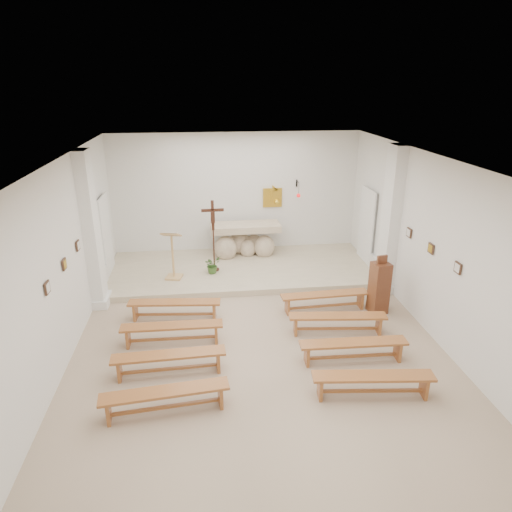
{
  "coord_description": "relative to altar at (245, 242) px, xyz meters",
  "views": [
    {
      "loc": [
        -0.95,
        -7.74,
        4.81
      ],
      "look_at": [
        0.17,
        1.6,
        1.17
      ],
      "focal_mm": 32.0,
      "sensor_mm": 36.0,
      "label": 1
    }
  ],
  "objects": [
    {
      "name": "station_frame_left_front",
      "position": [
        -3.65,
        -5.2,
        1.19
      ],
      "size": [
        0.03,
        0.2,
        0.2
      ],
      "primitive_type": "cube",
      "color": "#3F281B",
      "rests_on": "wall_left"
    },
    {
      "name": "bench_right_second",
      "position": [
        1.46,
        -4.3,
        -0.22
      ],
      "size": [
        1.98,
        0.51,
        0.41
      ],
      "rotation": [
        0.0,
        0.0,
        -0.11
      ],
      "color": "#96522B",
      "rests_on": "ground"
    },
    {
      "name": "crucifix_stand",
      "position": [
        -0.9,
        -1.05,
        0.7
      ],
      "size": [
        0.57,
        0.25,
        1.87
      ],
      "rotation": [
        0.0,
        0.0,
        0.03
      ],
      "color": "#3A1F12",
      "rests_on": "sanctuary_platform"
    },
    {
      "name": "bench_left_fourth",
      "position": [
        -1.82,
        -6.3,
        -0.22
      ],
      "size": [
        1.98,
        0.51,
        0.41
      ],
      "rotation": [
        0.0,
        0.0,
        0.1
      ],
      "color": "#96522B",
      "rests_on": "ground"
    },
    {
      "name": "donation_pedestal",
      "position": [
        2.61,
        -3.5,
        0.06
      ],
      "size": [
        0.41,
        0.41,
        1.34
      ],
      "rotation": [
        0.0,
        0.0,
        0.18
      ],
      "color": "brown",
      "rests_on": "ground"
    },
    {
      "name": "ceiling",
      "position": [
        -0.18,
        -4.4,
        2.96
      ],
      "size": [
        7.0,
        10.0,
        0.02
      ],
      "primitive_type": "cube",
      "color": "silver",
      "rests_on": "wall_back"
    },
    {
      "name": "station_frame_right_mid",
      "position": [
        3.29,
        -4.2,
        1.19
      ],
      "size": [
        0.03,
        0.2,
        0.2
      ],
      "primitive_type": "cube",
      "color": "#3F281B",
      "rests_on": "wall_right"
    },
    {
      "name": "sanctuary_lamp",
      "position": [
        1.57,
        0.31,
        1.28
      ],
      "size": [
        0.11,
        0.36,
        0.44
      ],
      "color": "black",
      "rests_on": "wall_back"
    },
    {
      "name": "station_frame_right_front",
      "position": [
        3.29,
        -5.2,
        1.19
      ],
      "size": [
        0.03,
        0.2,
        0.2
      ],
      "primitive_type": "cube",
      "color": "#3F281B",
      "rests_on": "wall_right"
    },
    {
      "name": "bench_right_front",
      "position": [
        1.46,
        -3.3,
        -0.22
      ],
      "size": [
        1.97,
        0.4,
        0.41
      ],
      "rotation": [
        0.0,
        0.0,
        0.05
      ],
      "color": "#96522B",
      "rests_on": "ground"
    },
    {
      "name": "radiator_left",
      "position": [
        -3.61,
        -1.7,
        -0.26
      ],
      "size": [
        0.1,
        0.85,
        0.52
      ],
      "primitive_type": "cube",
      "color": "silver",
      "rests_on": "ground"
    },
    {
      "name": "station_frame_left_mid",
      "position": [
        -3.65,
        -4.2,
        1.19
      ],
      "size": [
        0.03,
        0.2,
        0.2
      ],
      "primitive_type": "cube",
      "color": "#3F281B",
      "rests_on": "wall_left"
    },
    {
      "name": "station_frame_left_rear",
      "position": [
        -3.65,
        -3.2,
        1.19
      ],
      "size": [
        0.03,
        0.2,
        0.2
      ],
      "primitive_type": "cube",
      "color": "#3F281B",
      "rests_on": "wall_left"
    },
    {
      "name": "bench_left_front",
      "position": [
        -1.82,
        -3.3,
        -0.22
      ],
      "size": [
        1.98,
        0.5,
        0.41
      ],
      "rotation": [
        0.0,
        0.0,
        -0.1
      ],
      "color": "#96522B",
      "rests_on": "ground"
    },
    {
      "name": "gold_wall_relief",
      "position": [
        0.87,
        0.56,
        1.12
      ],
      "size": [
        0.55,
        0.04,
        0.55
      ],
      "primitive_type": "cube",
      "color": "gold",
      "rests_on": "wall_back"
    },
    {
      "name": "ground",
      "position": [
        -0.18,
        -4.4,
        -0.53
      ],
      "size": [
        7.0,
        10.0,
        0.0
      ],
      "primitive_type": "cube",
      "color": "tan",
      "rests_on": "ground"
    },
    {
      "name": "potted_plant",
      "position": [
        -0.96,
        -1.23,
        -0.16
      ],
      "size": [
        0.54,
        0.53,
        0.45
      ],
      "primitive_type": "imported",
      "rotation": [
        0.0,
        0.0,
        0.71
      ],
      "color": "#365C25",
      "rests_on": "sanctuary_platform"
    },
    {
      "name": "bench_right_third",
      "position": [
        1.46,
        -5.3,
        -0.22
      ],
      "size": [
        1.96,
        0.37,
        0.41
      ],
      "rotation": [
        0.0,
        0.0,
        -0.03
      ],
      "color": "#96522B",
      "rests_on": "ground"
    },
    {
      "name": "lectern",
      "position": [
        -1.93,
        -1.45,
        0.24
      ],
      "size": [
        0.52,
        0.46,
        1.27
      ],
      "rotation": [
        0.0,
        0.0,
        -0.21
      ],
      "color": "tan",
      "rests_on": "sanctuary_platform"
    },
    {
      "name": "bench_left_third",
      "position": [
        -1.82,
        -5.3,
        -0.22
      ],
      "size": [
        1.97,
        0.39,
        0.41
      ],
      "rotation": [
        0.0,
        0.0,
        0.04
      ],
      "color": "#96522B",
      "rests_on": "ground"
    },
    {
      "name": "wall_back",
      "position": [
        -0.18,
        0.59,
        1.22
      ],
      "size": [
        7.0,
        0.02,
        3.5
      ],
      "primitive_type": "cube",
      "color": "silver",
      "rests_on": "ground"
    },
    {
      "name": "sanctuary_platform",
      "position": [
        -0.18,
        -0.9,
        -0.46
      ],
      "size": [
        6.98,
        3.0,
        0.15
      ],
      "primitive_type": "cube",
      "color": "beige",
      "rests_on": "ground"
    },
    {
      "name": "wall_right",
      "position": [
        3.31,
        -4.4,
        1.22
      ],
      "size": [
        0.02,
        10.0,
        3.5
      ],
      "primitive_type": "cube",
      "color": "silver",
      "rests_on": "ground"
    },
    {
      "name": "pilaster_right",
      "position": [
        3.19,
        -2.4,
        1.22
      ],
      "size": [
        0.26,
        0.55,
        3.5
      ],
      "primitive_type": "cube",
      "color": "white",
      "rests_on": "ground"
    },
    {
      "name": "pilaster_left",
      "position": [
        -3.55,
        -2.4,
        1.22
      ],
      "size": [
        0.26,
        0.55,
        3.5
      ],
      "primitive_type": "cube",
      "color": "white",
      "rests_on": "ground"
    },
    {
      "name": "altar",
      "position": [
        0.0,
        0.0,
        0.0
      ],
      "size": [
        1.95,
        0.9,
        1.0
      ],
      "rotation": [
        0.0,
        0.0,
        0.02
      ],
      "color": "beige",
      "rests_on": "sanctuary_platform"
    },
    {
      "name": "radiator_right",
      "position": [
        3.25,
        -1.7,
        -0.26
      ],
      "size": [
        0.1,
        0.85,
        0.52
      ],
      "primitive_type": "cube",
      "color": "silver",
      "rests_on": "ground"
    },
    {
      "name": "station_frame_right_rear",
      "position": [
        3.29,
        -3.2,
        1.19
      ],
      "size": [
        0.03,
        0.2,
        0.2
      ],
      "primitive_type": "cube",
      "color": "#3F281B",
      "rests_on": "wall_right"
    },
    {
      "name": "bench_left_second",
      "position": [
        -1.82,
        -4.3,
        -0.22
      ],
      "size": [
        1.96,
        0.34,
        0.41
      ],
      "rotation": [
        0.0,
        0.0,
        -0.01
      ],
      "color": "#96522B",
      "rests_on": "ground"
    },
    {
      "name": "wall_left",
      "position": [
        -3.67,
        -4.4,
        1.22
      ],
      "size": [
        0.02,
        10.0,
        3.5
      ],
      "primitive_type": "cube",
      "color": "silver",
      "rests_on": "ground"
    },
    {
      "name": "bench_right_fourth",
      "position": [
        1.46,
        -6.3,
        -0.22
      ],
      "size": [
        1.98,
        0.51,
        0.41
      ],
      "rotation": [
        0.0,
        0.0,
        -0.1
      ],
      "color": "#96522B",
      "rests_on": "ground"
    }
  ]
}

